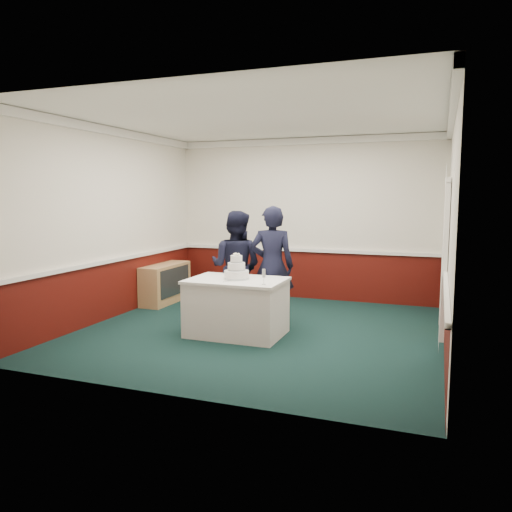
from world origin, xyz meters
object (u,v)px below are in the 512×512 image
(person_woman, at_px, (272,266))
(person_man, at_px, (236,267))
(cake_table, at_px, (237,307))
(cake_knife, at_px, (229,281))
(sideboard, at_px, (165,283))
(champagne_flute, at_px, (264,274))
(wedding_cake, at_px, (236,271))

(person_woman, bearing_deg, person_man, -15.94)
(cake_table, height_order, cake_knife, cake_knife)
(sideboard, relative_size, champagne_flute, 5.85)
(champagne_flute, bearing_deg, sideboard, 144.55)
(person_man, bearing_deg, cake_knife, 108.15)
(person_woman, bearing_deg, wedding_cake, 52.38)
(champagne_flute, distance_m, person_man, 1.27)
(cake_table, bearing_deg, wedding_cake, 90.00)
(sideboard, bearing_deg, wedding_cake, -36.84)
(wedding_cake, xyz_separation_m, champagne_flute, (0.50, -0.28, 0.03))
(cake_table, bearing_deg, person_man, 113.31)
(wedding_cake, xyz_separation_m, person_woman, (0.29, 0.68, -0.00))
(wedding_cake, height_order, cake_knife, wedding_cake)
(sideboard, distance_m, person_man, 1.99)
(champagne_flute, xyz_separation_m, person_woman, (-0.21, 0.96, -0.03))
(champagne_flute, distance_m, person_woman, 0.99)
(sideboard, relative_size, cake_table, 0.91)
(cake_table, bearing_deg, sideboard, 143.16)
(cake_knife, bearing_deg, cake_table, 104.39)
(cake_table, xyz_separation_m, champagne_flute, (0.50, -0.28, 0.53))
(sideboard, height_order, cake_knife, cake_knife)
(sideboard, xyz_separation_m, wedding_cake, (2.04, -1.53, 0.55))
(person_man, height_order, person_woman, person_woman)
(sideboard, distance_m, cake_table, 2.55)
(cake_knife, bearing_deg, sideboard, 162.22)
(cake_table, relative_size, person_man, 0.77)
(cake_table, xyz_separation_m, person_man, (-0.30, 0.70, 0.46))
(cake_knife, bearing_deg, person_woman, 92.95)
(person_man, bearing_deg, wedding_cake, 114.69)
(cake_table, bearing_deg, champagne_flute, -29.25)
(wedding_cake, relative_size, person_man, 0.21)
(cake_table, height_order, champagne_flute, champagne_flute)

